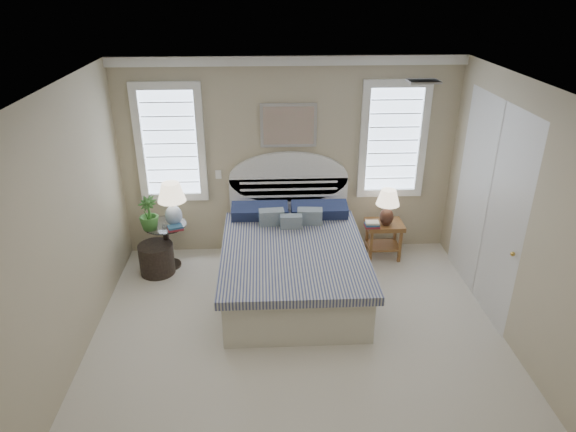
# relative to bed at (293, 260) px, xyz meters

# --- Properties ---
(floor) EXTENTS (4.50, 5.00, 0.01)m
(floor) POSITION_rel_bed_xyz_m (0.00, -1.46, -0.39)
(floor) COLOR beige
(floor) RESTS_ON ground
(ceiling) EXTENTS (4.50, 5.00, 0.01)m
(ceiling) POSITION_rel_bed_xyz_m (0.00, -1.46, 2.31)
(ceiling) COLOR silver
(ceiling) RESTS_ON wall_back
(wall_back) EXTENTS (4.50, 0.02, 2.70)m
(wall_back) POSITION_rel_bed_xyz_m (0.00, 1.04, 0.96)
(wall_back) COLOR #BAAB8B
(wall_back) RESTS_ON floor
(wall_left) EXTENTS (0.02, 5.00, 2.70)m
(wall_left) POSITION_rel_bed_xyz_m (-2.25, -1.46, 0.96)
(wall_left) COLOR #BAAB8B
(wall_left) RESTS_ON floor
(wall_right) EXTENTS (0.02, 5.00, 2.70)m
(wall_right) POSITION_rel_bed_xyz_m (2.25, -1.46, 0.96)
(wall_right) COLOR #BAAB8B
(wall_right) RESTS_ON floor
(crown_molding) EXTENTS (4.50, 0.08, 0.12)m
(crown_molding) POSITION_rel_bed_xyz_m (0.00, 1.00, 2.25)
(crown_molding) COLOR white
(crown_molding) RESTS_ON wall_back
(hvac_vent) EXTENTS (0.30, 0.20, 0.02)m
(hvac_vent) POSITION_rel_bed_xyz_m (1.20, -0.66, 2.29)
(hvac_vent) COLOR #B2B2B2
(hvac_vent) RESTS_ON ceiling
(switch_plate) EXTENTS (0.08, 0.01, 0.12)m
(switch_plate) POSITION_rel_bed_xyz_m (-0.95, 1.03, 0.76)
(switch_plate) COLOR white
(switch_plate) RESTS_ON wall_back
(window_left) EXTENTS (0.90, 0.06, 1.60)m
(window_left) POSITION_rel_bed_xyz_m (-1.55, 1.02, 1.21)
(window_left) COLOR #C9E0FF
(window_left) RESTS_ON wall_back
(window_right) EXTENTS (0.90, 0.06, 1.60)m
(window_right) POSITION_rel_bed_xyz_m (1.40, 1.02, 1.21)
(window_right) COLOR #C9E0FF
(window_right) RESTS_ON wall_back
(painting) EXTENTS (0.74, 0.04, 0.58)m
(painting) POSITION_rel_bed_xyz_m (0.00, 1.00, 1.43)
(painting) COLOR silver
(painting) RESTS_ON wall_back
(closet_door) EXTENTS (0.02, 1.80, 2.40)m
(closet_door) POSITION_rel_bed_xyz_m (2.23, -0.26, 0.81)
(closet_door) COLOR silver
(closet_door) RESTS_ON floor
(bed) EXTENTS (1.72, 2.28, 1.47)m
(bed) POSITION_rel_bed_xyz_m (0.00, 0.00, 0.00)
(bed) COLOR beige
(bed) RESTS_ON floor
(side_table_left) EXTENTS (0.56, 0.56, 0.63)m
(side_table_left) POSITION_rel_bed_xyz_m (-1.65, 0.59, 0.00)
(side_table_left) COLOR black
(side_table_left) RESTS_ON floor
(nightstand_right) EXTENTS (0.50, 0.40, 0.53)m
(nightstand_right) POSITION_rel_bed_xyz_m (1.30, 0.69, 0.00)
(nightstand_right) COLOR brown
(nightstand_right) RESTS_ON floor
(floor_pot) EXTENTS (0.56, 0.56, 0.41)m
(floor_pot) POSITION_rel_bed_xyz_m (-1.77, 0.43, -0.18)
(floor_pot) COLOR black
(floor_pot) RESTS_ON floor
(lamp_left) EXTENTS (0.43, 0.43, 0.59)m
(lamp_left) POSITION_rel_bed_xyz_m (-1.52, 0.57, 0.61)
(lamp_left) COLOR silver
(lamp_left) RESTS_ON side_table_left
(lamp_right) EXTENTS (0.31, 0.31, 0.51)m
(lamp_right) POSITION_rel_bed_xyz_m (1.31, 0.64, 0.46)
(lamp_right) COLOR black
(lamp_right) RESTS_ON nightstand_right
(potted_plant) EXTENTS (0.31, 0.31, 0.44)m
(potted_plant) POSITION_rel_bed_xyz_m (-1.81, 0.46, 0.46)
(potted_plant) COLOR #28652B
(potted_plant) RESTS_ON side_table_left
(books_left) EXTENTS (0.23, 0.19, 0.05)m
(books_left) POSITION_rel_bed_xyz_m (-1.49, 0.43, 0.27)
(books_left) COLOR maroon
(books_left) RESTS_ON side_table_left
(books_right) EXTENTS (0.21, 0.16, 0.08)m
(books_right) POSITION_rel_bed_xyz_m (1.10, 0.57, 0.18)
(books_right) COLOR maroon
(books_right) RESTS_ON nightstand_right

